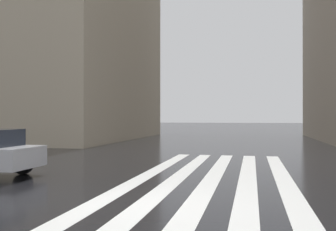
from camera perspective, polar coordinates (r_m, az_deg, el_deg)
ground_plane at (r=7.97m, az=-6.19°, el=-13.08°), size 220.00×220.00×0.00m
zebra_crossing at (r=11.56m, az=6.69°, el=-9.02°), size 13.00×4.50×0.01m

